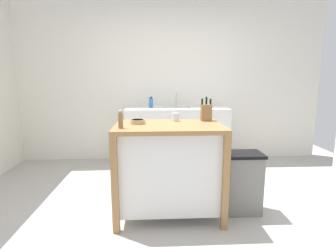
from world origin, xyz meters
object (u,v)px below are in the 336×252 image
object	(u,v)px
pepper_grinder	(121,120)
sink_faucet	(176,100)
knife_block	(206,112)
trash_bin	(243,182)
kitchen_island	(169,165)
drinking_cup	(176,117)
bottle_hand_soap	(151,103)
bowl_stoneware_deep	(138,121)

from	to	relation	value
pepper_grinder	sink_faucet	distance (m)	2.01
knife_block	trash_bin	size ratio (longest dim) A/B	0.40
kitchen_island	sink_faucet	size ratio (longest dim) A/B	4.72
drinking_cup	trash_bin	distance (m)	0.96
drinking_cup	trash_bin	size ratio (longest dim) A/B	0.14
kitchen_island	trash_bin	distance (m)	0.79
trash_bin	bottle_hand_soap	size ratio (longest dim) A/B	3.76
bowl_stoneware_deep	sink_faucet	bearing A→B (deg)	72.92
bottle_hand_soap	bowl_stoneware_deep	bearing A→B (deg)	-93.95
drinking_cup	pepper_grinder	world-z (taller)	pepper_grinder
bowl_stoneware_deep	drinking_cup	size ratio (longest dim) A/B	1.65
sink_faucet	bottle_hand_soap	size ratio (longest dim) A/B	1.31
drinking_cup	bottle_hand_soap	size ratio (longest dim) A/B	0.52
kitchen_island	pepper_grinder	size ratio (longest dim) A/B	6.25
drinking_cup	sink_faucet	xyz separation A→B (m)	(0.13, 1.55, 0.05)
pepper_grinder	trash_bin	xyz separation A→B (m)	(1.20, 0.18, -0.69)
drinking_cup	pepper_grinder	xyz separation A→B (m)	(-0.52, -0.36, 0.03)
kitchen_island	bottle_hand_soap	world-z (taller)	bottle_hand_soap
kitchen_island	sink_faucet	bearing A→B (deg)	83.13
knife_block	bottle_hand_soap	size ratio (longest dim) A/B	1.49
pepper_grinder	sink_faucet	bearing A→B (deg)	71.20
bowl_stoneware_deep	pepper_grinder	bearing A→B (deg)	-119.97
drinking_cup	trash_bin	bearing A→B (deg)	-14.31
pepper_grinder	trash_bin	bearing A→B (deg)	8.73
kitchen_island	knife_block	world-z (taller)	knife_block
knife_block	sink_faucet	xyz separation A→B (m)	(-0.19, 1.52, 0.01)
kitchen_island	bowl_stoneware_deep	bearing A→B (deg)	167.13
pepper_grinder	kitchen_island	bearing A→B (deg)	20.54
pepper_grinder	sink_faucet	xyz separation A→B (m)	(0.65, 1.90, 0.02)
drinking_cup	bottle_hand_soap	world-z (taller)	bottle_hand_soap
drinking_cup	trash_bin	world-z (taller)	drinking_cup
kitchen_island	drinking_cup	bearing A→B (deg)	67.94
kitchen_island	knife_block	bearing A→B (deg)	28.92
pepper_grinder	bottle_hand_soap	size ratio (longest dim) A/B	0.99
sink_faucet	kitchen_island	bearing A→B (deg)	-96.87
pepper_grinder	bottle_hand_soap	distance (m)	1.83
trash_bin	kitchen_island	bearing A→B (deg)	-178.50
kitchen_island	trash_bin	xyz separation A→B (m)	(0.76, 0.02, -0.20)
bowl_stoneware_deep	drinking_cup	world-z (taller)	drinking_cup
knife_block	pepper_grinder	world-z (taller)	knife_block
pepper_grinder	bottle_hand_soap	bearing A→B (deg)	82.35
bowl_stoneware_deep	sink_faucet	size ratio (longest dim) A/B	0.65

